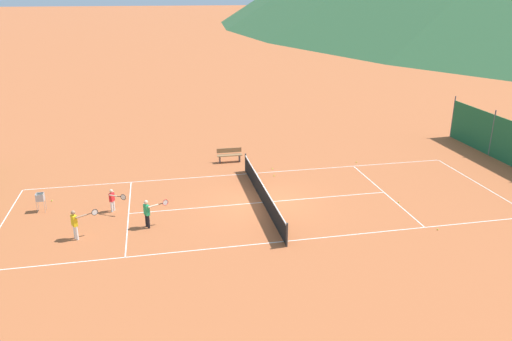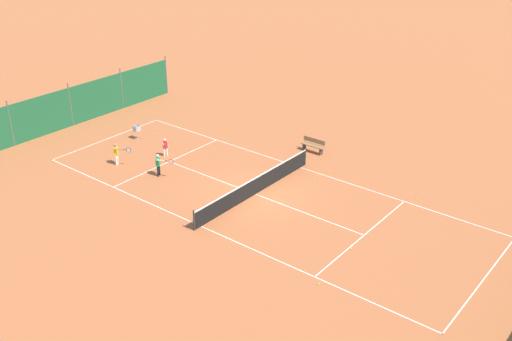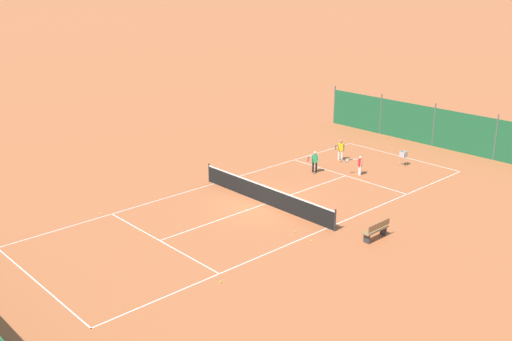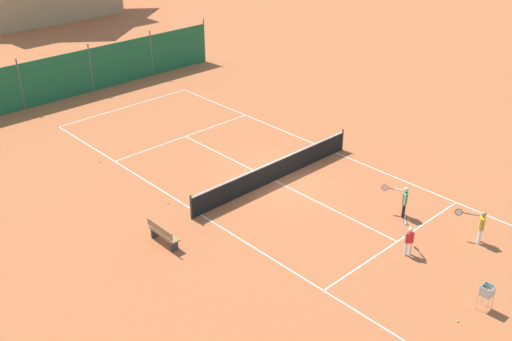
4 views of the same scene
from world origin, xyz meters
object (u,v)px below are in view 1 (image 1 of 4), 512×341
Objects in this scene: tennis_ball_by_net_left at (52,201)px; tennis_ball_near_corner at (356,162)px; tennis_ball_by_net_right at (274,176)px; courtside_bench at (229,155)px; tennis_ball_service_box at (438,229)px; player_far_service at (113,199)px; ball_hopper at (40,198)px; tennis_ball_far_corner at (272,169)px; tennis_net at (263,193)px; tennis_ball_alley_left at (399,202)px; player_far_baseline at (76,222)px; player_near_baseline at (148,211)px.

tennis_ball_near_corner is at bearing 98.09° from tennis_ball_by_net_left.
tennis_ball_by_net_right is 0.04× the size of courtside_bench.
courtside_bench is at bearing -145.32° from tennis_ball_service_box.
player_far_service is 3.40m from ball_hopper.
tennis_ball_far_corner is 1.00× the size of tennis_ball_by_net_right.
tennis_net is 139.09× the size of tennis_ball_far_corner.
tennis_ball_alley_left is at bearing 77.97° from tennis_net.
tennis_net reaches higher than courtside_bench.
tennis_net reaches higher than tennis_ball_alley_left.
tennis_ball_by_net_right and tennis_ball_alley_left have the same top height.
player_far_service is 14.71m from tennis_ball_service_box.
player_far_baseline is at bearing -66.04° from tennis_ball_near_corner.
tennis_ball_far_corner is at bearing 106.06° from ball_hopper.
player_far_service reaches higher than tennis_ball_service_box.
tennis_net is 5.71m from player_near_baseline.
tennis_ball_far_corner is 1.00× the size of tennis_ball_alley_left.
tennis_ball_by_net_right is at bearing -8.61° from tennis_ball_far_corner.
tennis_net is at bearing -123.13° from tennis_ball_service_box.
tennis_ball_by_net_right is at bearing 35.23° from courtside_bench.
tennis_ball_near_corner is at bearing -179.98° from tennis_ball_service_box.
tennis_ball_by_net_right is 9.54m from tennis_ball_service_box.
player_far_baseline is at bearing -75.96° from tennis_net.
tennis_ball_near_corner is (-6.76, 15.22, -0.73)m from player_far_baseline.
ball_hopper is (-5.55, -17.21, 0.62)m from tennis_ball_service_box.
tennis_ball_service_box is 18.09m from ball_hopper.
player_far_baseline is 4.74m from tennis_ball_by_net_left.
tennis_ball_by_net_right is 1.00× the size of tennis_ball_alley_left.
player_far_baseline is 3.77m from ball_hopper.
tennis_ball_service_box is at bearing 34.47° from tennis_ball_by_net_right.
tennis_ball_by_net_left is at bearing -111.52° from tennis_ball_service_box.
courtside_bench is (-6.34, -0.65, -0.05)m from tennis_net.
tennis_ball_far_corner is 1.14m from tennis_ball_by_net_right.
tennis_ball_far_corner is at bearing 101.11° from tennis_ball_by_net_left.
tennis_ball_service_box is (9.10, 0.00, 0.00)m from tennis_ball_near_corner.
tennis_ball_far_corner is at bearing 171.39° from tennis_ball_by_net_right.
tennis_ball_by_net_right is (-5.52, 9.82, -0.73)m from player_far_baseline.
tennis_ball_by_net_left is at bearing -81.91° from tennis_ball_near_corner.
player_far_service is at bearing -64.28° from tennis_ball_far_corner.
tennis_net is 8.15m from tennis_ball_service_box.
ball_hopper is at bearing -148.20° from player_far_baseline.
player_far_service is (-0.38, -7.07, 0.16)m from tennis_net.
tennis_net is at bearing 106.43° from player_near_baseline.
player_far_service is 16.97× the size of tennis_ball_alley_left.
tennis_ball_service_box is at bearing 0.02° from tennis_ball_near_corner.
tennis_ball_by_net_left is at bearing -102.30° from tennis_ball_alley_left.
tennis_ball_far_corner is 1.00× the size of tennis_ball_service_box.
player_far_service reaches higher than tennis_ball_far_corner.
tennis_net reaches higher than tennis_ball_far_corner.
courtside_bench is (-8.45, 7.76, -0.31)m from player_far_baseline.
player_far_baseline is 15.42m from tennis_ball_service_box.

